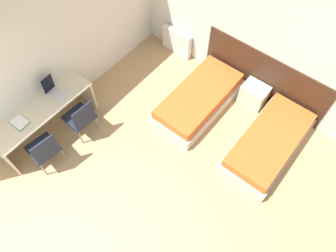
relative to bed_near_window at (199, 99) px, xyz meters
name	(u,v)px	position (x,y,z in m)	size (l,w,h in m)	color
ground_plane	(67,250)	(0.06, -3.47, -0.20)	(20.00, 20.00, 0.00)	tan
wall_back	(241,26)	(0.06, 1.02, 1.15)	(5.21, 0.05, 2.70)	silver
wall_left	(62,42)	(-2.07, -1.24, 1.15)	(0.05, 5.46, 2.70)	silver
headboard_panel	(264,77)	(0.77, 0.98, 0.33)	(2.54, 0.03, 1.06)	#382316
bed_near_window	(199,99)	(0.00, 0.00, 0.00)	(0.91, 1.90, 0.42)	beige
bed_near_door	(269,143)	(1.53, 0.00, 0.00)	(0.91, 1.90, 0.42)	beige
nightstand	(254,95)	(0.77, 0.76, 0.02)	(0.49, 0.38, 0.44)	beige
radiator	(177,42)	(-1.25, 0.90, 0.08)	(0.70, 0.12, 0.58)	silver
desk	(43,114)	(-1.76, -2.21, 0.37)	(0.56, 1.88, 0.75)	beige
chair_near_laptop	(81,117)	(-1.27, -1.81, 0.29)	(0.48, 0.48, 0.89)	black
chair_near_notebook	(44,149)	(-1.27, -2.63, 0.29)	(0.51, 0.51, 0.89)	black
laptop	(54,91)	(-1.81, -1.83, 0.62)	(0.37, 0.25, 0.36)	silver
open_notebook	(20,122)	(-1.79, -2.59, 0.55)	(0.30, 0.24, 0.02)	#236B3D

